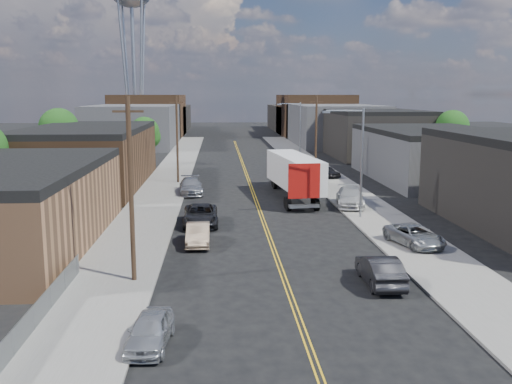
{
  "coord_description": "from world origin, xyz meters",
  "views": [
    {
      "loc": [
        -3.57,
        -20.05,
        10.06
      ],
      "look_at": [
        -0.64,
        23.98,
        2.5
      ],
      "focal_mm": 40.0,
      "sensor_mm": 36.0,
      "label": 1
    }
  ],
  "objects": [
    {
      "name": "streetlight_far",
      "position": [
        7.6,
        60.0,
        5.33
      ],
      "size": [
        3.39,
        0.25,
        9.0
      ],
      "color": "gray",
      "rests_on": "ground"
    },
    {
      "name": "warehouse_tan",
      "position": [
        -18.0,
        18.0,
        2.8
      ],
      "size": [
        12.0,
        22.0,
        5.6
      ],
      "color": "#906242",
      "rests_on": "ground"
    },
    {
      "name": "car_left_b",
      "position": [
        -5.0,
        17.62,
        0.73
      ],
      "size": [
        1.59,
        4.44,
        1.46
      ],
      "primitive_type": "imported",
      "rotation": [
        0.0,
        0.0,
        0.01
      ],
      "color": "#836B56",
      "rests_on": "ground"
    },
    {
      "name": "utility_pole_right",
      "position": [
        8.2,
        48.0,
        5.14
      ],
      "size": [
        1.6,
        0.26,
        10.0
      ],
      "color": "black",
      "rests_on": "ground"
    },
    {
      "name": "car_right_lot_b",
      "position": [
        8.2,
        29.62,
        0.97
      ],
      "size": [
        3.2,
        5.98,
        1.65
      ],
      "primitive_type": "imported",
      "rotation": [
        0.0,
        0.0,
        -0.16
      ],
      "color": "#ADADAD",
      "rests_on": "sidewalk_right"
    },
    {
      "name": "skyline_left_a",
      "position": [
        -20.0,
        95.0,
        4.0
      ],
      "size": [
        16.0,
        30.0,
        8.0
      ],
      "primitive_type": "cube",
      "color": "#333336",
      "rests_on": "ground"
    },
    {
      "name": "skyline_left_b",
      "position": [
        -20.0,
        120.0,
        5.0
      ],
      "size": [
        16.0,
        26.0,
        10.0
      ],
      "primitive_type": "cube",
      "color": "#4B311E",
      "rests_on": "ground"
    },
    {
      "name": "car_right_lot_a",
      "position": [
        9.4,
        16.0,
        0.83
      ],
      "size": [
        3.46,
        5.34,
        1.37
      ],
      "primitive_type": "imported",
      "rotation": [
        0.0,
        0.0,
        0.26
      ],
      "color": "#A0A4A5",
      "rests_on": "sidewalk_right"
    },
    {
      "name": "car_right_oncoming",
      "position": [
        5.0,
        8.75,
        0.8
      ],
      "size": [
        1.76,
        4.86,
        1.59
      ],
      "primitive_type": "imported",
      "rotation": [
        0.0,
        0.0,
        3.13
      ],
      "color": "black",
      "rests_on": "ground"
    },
    {
      "name": "car_right_lot_c",
      "position": [
        9.57,
        47.71,
        0.84
      ],
      "size": [
        3.18,
        4.33,
        1.37
      ],
      "primitive_type": "imported",
      "rotation": [
        0.0,
        0.0,
        0.44
      ],
      "color": "black",
      "rests_on": "sidewalk_right"
    },
    {
      "name": "semi_truck",
      "position": [
        3.73,
        35.72,
        2.44
      ],
      "size": [
        4.22,
        16.6,
        4.28
      ],
      "rotation": [
        0.0,
        0.0,
        0.11
      ],
      "color": "silver",
      "rests_on": "ground"
    },
    {
      "name": "ground",
      "position": [
        0.0,
        60.0,
        0.0
      ],
      "size": [
        260.0,
        260.0,
        0.0
      ],
      "primitive_type": "plane",
      "color": "black",
      "rests_on": "ground"
    },
    {
      "name": "skyline_left_c",
      "position": [
        -20.0,
        140.0,
        3.5
      ],
      "size": [
        16.0,
        40.0,
        7.0
      ],
      "primitive_type": "cube",
      "color": "black",
      "rests_on": "ground"
    },
    {
      "name": "utility_pole_left_near",
      "position": [
        -8.2,
        10.0,
        5.14
      ],
      "size": [
        1.6,
        0.26,
        10.0
      ],
      "color": "black",
      "rests_on": "ground"
    },
    {
      "name": "car_left_c",
      "position": [
        -5.0,
        23.52,
        0.8
      ],
      "size": [
        2.77,
        5.8,
        1.6
      ],
      "primitive_type": "imported",
      "rotation": [
        0.0,
        0.0,
        0.02
      ],
      "color": "black",
      "rests_on": "ground"
    },
    {
      "name": "car_left_a",
      "position": [
        -6.4,
        1.89,
        0.67
      ],
      "size": [
        1.93,
        4.07,
        1.34
      ],
      "primitive_type": "imported",
      "rotation": [
        0.0,
        0.0,
        -0.09
      ],
      "color": "#B3B5B8",
      "rests_on": "ground"
    },
    {
      "name": "industrial_right_b",
      "position": [
        22.0,
        46.0,
        3.05
      ],
      "size": [
        14.0,
        24.0,
        6.1
      ],
      "color": "#333336",
      "rests_on": "ground"
    },
    {
      "name": "sidewalk_left",
      "position": [
        -9.5,
        45.0,
        0.07
      ],
      "size": [
        5.0,
        140.0,
        0.15
      ],
      "primitive_type": "cube",
      "color": "slate",
      "rests_on": "ground"
    },
    {
      "name": "car_left_d",
      "position": [
        -6.4,
        37.73,
        0.82
      ],
      "size": [
        2.72,
        5.82,
        1.64
      ],
      "primitive_type": "imported",
      "rotation": [
        0.0,
        0.0,
        0.08
      ],
      "color": "#9A9B9F",
      "rests_on": "ground"
    },
    {
      "name": "chainlink_fence",
      "position": [
        -11.5,
        3.5,
        0.66
      ],
      "size": [
        0.05,
        16.0,
        1.22
      ],
      "color": "slate",
      "rests_on": "ground"
    },
    {
      "name": "skyline_right_a",
      "position": [
        20.0,
        95.0,
        4.0
      ],
      "size": [
        16.0,
        30.0,
        8.0
      ],
      "primitive_type": "cube",
      "color": "#333336",
      "rests_on": "ground"
    },
    {
      "name": "sidewalk_right",
      "position": [
        9.5,
        45.0,
        0.07
      ],
      "size": [
        5.0,
        140.0,
        0.15
      ],
      "primitive_type": "cube",
      "color": "slate",
      "rests_on": "ground"
    },
    {
      "name": "streetlight_near",
      "position": [
        7.6,
        25.0,
        5.33
      ],
      "size": [
        3.39,
        0.25,
        9.0
      ],
      "color": "gray",
      "rests_on": "ground"
    },
    {
      "name": "utility_pole_left_far",
      "position": [
        -8.2,
        45.0,
        5.14
      ],
      "size": [
        1.6,
        0.26,
        10.0
      ],
      "color": "black",
      "rests_on": "ground"
    },
    {
      "name": "warehouse_brown",
      "position": [
        -18.0,
        44.0,
        3.3
      ],
      "size": [
        12.0,
        26.0,
        6.6
      ],
      "color": "#4B311E",
      "rests_on": "ground"
    },
    {
      "name": "tree_left_far",
      "position": [
        -13.94,
        62.0,
        4.57
      ],
      "size": [
        4.35,
        4.2,
        6.97
      ],
      "color": "black",
      "rests_on": "ground"
    },
    {
      "name": "tree_right_far",
      "position": [
        30.06,
        60.0,
        5.18
      ],
      "size": [
        4.85,
        4.76,
        7.91
      ],
      "color": "black",
      "rests_on": "ground"
    },
    {
      "name": "centerline",
      "position": [
        0.0,
        45.0,
        0.01
      ],
      "size": [
        0.32,
        120.0,
        0.01
      ],
      "primitive_type": "cube",
      "color": "gold",
      "rests_on": "ground"
    },
    {
      "name": "tree_left_mid",
      "position": [
        -23.94,
        55.0,
        5.48
      ],
      "size": [
        5.1,
        5.04,
        8.37
      ],
      "color": "black",
      "rests_on": "ground"
    },
    {
      "name": "skyline_right_b",
      "position": [
        20.0,
        120.0,
        5.0
      ],
      "size": [
        16.0,
        26.0,
        10.0
      ],
      "primitive_type": "cube",
      "color": "#4B311E",
      "rests_on": "ground"
    },
    {
      "name": "industrial_right_c",
      "position": [
        22.0,
        72.0,
        3.8
      ],
      "size": [
        14.0,
        22.0,
        7.6
      ],
      "color": "black",
      "rests_on": "ground"
    },
    {
      "name": "skyline_right_c",
      "position": [
        20.0,
        140.0,
        3.5
      ],
      "size": [
        16.0,
        40.0,
        7.0
      ],
      "primitive_type": "cube",
      "color": "black",
      "rests_on": "ground"
    }
  ]
}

